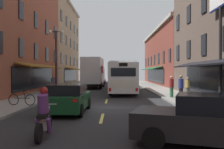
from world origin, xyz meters
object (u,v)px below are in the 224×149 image
at_px(motorcycle_rider, 44,116).
at_px(pedestrian_mid, 188,87).
at_px(billboard_sign, 221,11).
at_px(sedan_far, 68,98).
at_px(pedestrian_far, 172,86).
at_px(sedan_near, 218,121).
at_px(transit_bus, 123,77).
at_px(box_truck, 94,73).
at_px(pedestrian_near, 54,82).
at_px(bicycle_near, 22,99).
at_px(pedestrian_rear, 181,87).
at_px(street_lamp_twin, 56,59).
at_px(sedan_mid, 100,81).

xyz_separation_m(motorcycle_rider, pedestrian_mid, (8.12, 11.51, 0.25)).
xyz_separation_m(billboard_sign, sedan_far, (-8.91, -2.16, -5.13)).
bearing_deg(pedestrian_far, sedan_near, -21.55).
relative_size(transit_bus, box_truck, 1.47).
xyz_separation_m(billboard_sign, pedestrian_mid, (-0.65, 4.45, -4.93)).
relative_size(billboard_sign, pedestrian_near, 4.65).
relative_size(bicycle_near, pedestrian_mid, 1.07).
bearing_deg(pedestrian_rear, pedestrian_mid, -104.70).
bearing_deg(transit_bus, motorcycle_rider, -100.03).
distance_m(billboard_sign, street_lamp_twin, 14.25).
xyz_separation_m(box_truck, sedan_mid, (0.23, 9.36, -1.34)).
height_order(bicycle_near, pedestrian_far, pedestrian_far).
xyz_separation_m(bicycle_near, pedestrian_far, (10.11, 4.83, 0.51)).
xyz_separation_m(transit_bus, pedestrian_near, (-7.64, 1.52, -0.65)).
height_order(box_truck, bicycle_near, box_truck).
bearing_deg(bicycle_near, box_truck, 81.00).
xyz_separation_m(sedan_far, pedestrian_mid, (8.26, 6.61, 0.20)).
distance_m(box_truck, sedan_mid, 9.46).
bearing_deg(pedestrian_far, street_lamp_twin, -121.46).
bearing_deg(street_lamp_twin, box_truck, 75.21).
bearing_deg(sedan_far, pedestrian_near, 106.58).
bearing_deg(pedestrian_mid, street_lamp_twin, -6.96).
relative_size(transit_bus, pedestrian_mid, 7.32).
height_order(sedan_far, motorcycle_rider, motorcycle_rider).
height_order(box_truck, pedestrian_mid, box_truck).
distance_m(sedan_mid, bicycle_near, 27.38).
bearing_deg(sedan_near, pedestrian_rear, 80.52).
xyz_separation_m(pedestrian_mid, street_lamp_twin, (-11.19, 3.07, 2.41)).
relative_size(bicycle_near, pedestrian_rear, 0.95).
bearing_deg(transit_bus, pedestrian_mid, -52.42).
relative_size(pedestrian_mid, street_lamp_twin, 0.27).
relative_size(sedan_near, sedan_far, 1.18).
distance_m(sedan_near, pedestrian_near, 22.62).
distance_m(sedan_mid, motorcycle_rider, 33.91).
xyz_separation_m(transit_bus, box_truck, (-3.61, 6.61, 0.38)).
bearing_deg(bicycle_near, billboard_sign, 1.73).
height_order(pedestrian_mid, pedestrian_far, pedestrian_far).
height_order(box_truck, pedestrian_rear, box_truck).
bearing_deg(motorcycle_rider, sedan_mid, 90.34).
bearing_deg(sedan_near, pedestrian_mid, 77.14).
distance_m(billboard_sign, pedestrian_near, 18.79).
distance_m(bicycle_near, pedestrian_far, 11.21).
relative_size(box_truck, pedestrian_near, 4.99).
bearing_deg(pedestrian_mid, pedestrian_rear, 71.11).
bearing_deg(street_lamp_twin, billboard_sign, -32.39).
relative_size(motorcycle_rider, pedestrian_mid, 1.30).
distance_m(sedan_near, pedestrian_rear, 10.42).
xyz_separation_m(pedestrian_near, street_lamp_twin, (1.40, -4.88, 2.39)).
distance_m(pedestrian_rear, street_lamp_twin, 11.58).
height_order(sedan_far, pedestrian_rear, pedestrian_rear).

